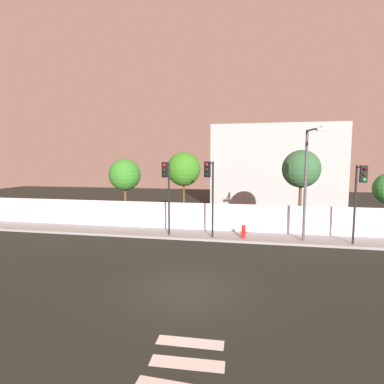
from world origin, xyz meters
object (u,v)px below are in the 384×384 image
roadside_tree_leftmost (125,175)px  roadside_tree_midleft (184,169)px  traffic_light_left (167,183)px  traffic_light_center (210,183)px  traffic_light_right (360,188)px  roadside_tree_midright (301,169)px  fire_hydrant (244,231)px  street_lamp_curbside (308,176)px

roadside_tree_leftmost → roadside_tree_midleft: size_ratio=0.92×
traffic_light_left → traffic_light_center: size_ratio=0.99×
traffic_light_left → traffic_light_right: 10.73m
roadside_tree_midright → fire_hydrant: bearing=-141.0°
street_lamp_curbside → roadside_tree_midleft: bearing=158.5°
fire_hydrant → roadside_tree_midleft: 6.36m
traffic_light_center → roadside_tree_midright: bearing=32.4°
traffic_light_center → street_lamp_curbside: street_lamp_curbside is taller
traffic_light_right → fire_hydrant: traffic_light_right is taller
roadside_tree_midright → street_lamp_curbside: bearing=-91.7°
street_lamp_curbside → roadside_tree_midright: street_lamp_curbside is taller
fire_hydrant → roadside_tree_leftmost: roadside_tree_leftmost is taller
traffic_light_center → roadside_tree_leftmost: size_ratio=0.93×
traffic_light_center → traffic_light_left: bearing=179.9°
street_lamp_curbside → fire_hydrant: 4.89m
traffic_light_center → roadside_tree_midleft: 4.33m
traffic_light_left → fire_hydrant: 5.47m
street_lamp_curbside → fire_hydrant: (-3.53, 0.18, -3.38)m
traffic_light_right → roadside_tree_leftmost: 15.37m
roadside_tree_midleft → roadside_tree_midright: bearing=0.0°
traffic_light_center → roadside_tree_leftmost: bearing=152.6°
street_lamp_curbside → roadside_tree_midright: 3.12m
traffic_light_right → roadside_tree_leftmost: (-14.95, 3.53, 0.39)m
traffic_light_center → fire_hydrant: bearing=17.6°
traffic_light_center → fire_hydrant: traffic_light_center is taller
traffic_light_right → roadside_tree_leftmost: bearing=166.7°
roadside_tree_leftmost → fire_hydrant: bearing=-18.3°
traffic_light_right → roadside_tree_midleft: bearing=161.4°
roadside_tree_leftmost → roadside_tree_midleft: roadside_tree_midleft is taller
traffic_light_left → traffic_light_center: (2.62, -0.01, 0.03)m
traffic_light_left → roadside_tree_midright: bearing=23.3°
traffic_light_right → traffic_light_left: bearing=-179.9°
traffic_light_center → roadside_tree_midright: 6.67m
street_lamp_curbside → roadside_tree_midleft: (-7.88, 3.11, 0.23)m
traffic_light_center → street_lamp_curbside: (5.51, 0.45, 0.46)m
street_lamp_curbside → roadside_tree_midright: (0.09, 3.11, 0.28)m
roadside_tree_midleft → street_lamp_curbside: bearing=-21.5°
roadside_tree_leftmost → roadside_tree_midright: roadside_tree_midright is taller
traffic_light_center → roadside_tree_midright: roadside_tree_midright is taller
traffic_light_center → street_lamp_curbside: bearing=4.6°
traffic_light_left → roadside_tree_leftmost: (-4.23, 3.55, 0.27)m
roadside_tree_midleft → traffic_light_center: bearing=-56.3°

